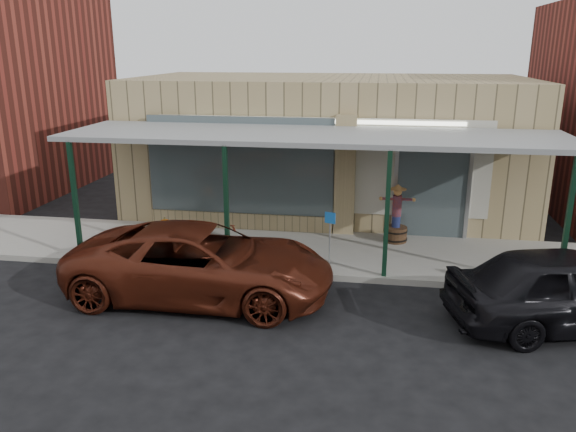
% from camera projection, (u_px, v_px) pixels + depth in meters
% --- Properties ---
extents(ground, '(120.00, 120.00, 0.00)m').
position_uv_depth(ground, '(290.00, 320.00, 10.88)').
color(ground, black).
rests_on(ground, ground).
extents(sidewalk, '(40.00, 3.20, 0.15)m').
position_uv_depth(sidewalk, '(312.00, 252.00, 14.27)').
color(sidewalk, gray).
rests_on(sidewalk, ground).
extents(storefront, '(12.00, 6.25, 4.20)m').
position_uv_depth(storefront, '(329.00, 144.00, 18.01)').
color(storefront, tan).
rests_on(storefront, ground).
extents(awning, '(12.00, 3.00, 3.04)m').
position_uv_depth(awning, '(313.00, 137.00, 13.39)').
color(awning, gray).
rests_on(awning, ground).
extents(block_buildings_near, '(61.00, 8.00, 8.00)m').
position_uv_depth(block_buildings_near, '(395.00, 90.00, 18.20)').
color(block_buildings_near, maroon).
rests_on(block_buildings_near, ground).
extents(barrel_scarecrow, '(0.93, 0.74, 1.55)m').
position_uv_depth(barrel_scarecrow, '(396.00, 222.00, 14.72)').
color(barrel_scarecrow, '#43321B').
rests_on(barrel_scarecrow, sidewalk).
extents(barrel_pumpkin, '(0.79, 0.79, 0.77)m').
position_uv_depth(barrel_pumpkin, '(166.00, 236.00, 14.41)').
color(barrel_pumpkin, '#43321B').
rests_on(barrel_pumpkin, sidewalk).
extents(handicap_sign, '(0.26, 0.10, 1.28)m').
position_uv_depth(handicap_sign, '(330.00, 231.00, 13.04)').
color(handicap_sign, gray).
rests_on(handicap_sign, sidewalk).
extents(parked_sedan, '(4.83, 2.88, 1.54)m').
position_uv_depth(parked_sedan, '(571.00, 289.00, 10.40)').
color(parked_sedan, black).
rests_on(parked_sedan, ground).
extents(car_maroon, '(5.49, 2.53, 1.53)m').
position_uv_depth(car_maroon, '(202.00, 263.00, 11.69)').
color(car_maroon, '#4E1C0F').
rests_on(car_maroon, ground).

